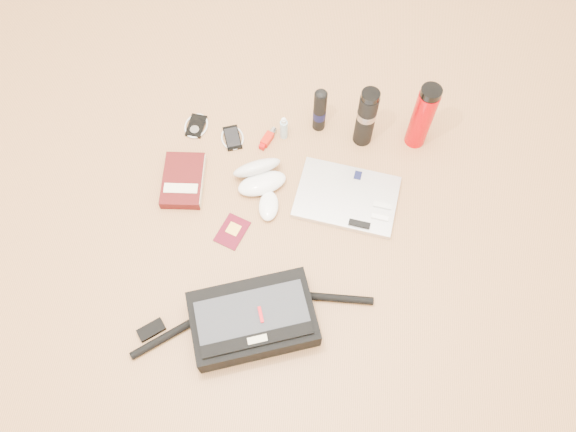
{
  "coord_description": "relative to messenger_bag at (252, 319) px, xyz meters",
  "views": [
    {
      "loc": [
        0.1,
        -0.8,
        1.77
      ],
      "look_at": [
        0.02,
        0.05,
        0.06
      ],
      "focal_mm": 35.0,
      "sensor_mm": 36.0,
      "label": 1
    }
  ],
  "objects": [
    {
      "name": "ground",
      "position": [
        0.05,
        0.32,
        -0.05
      ],
      "size": [
        4.0,
        4.0,
        0.0
      ],
      "primitive_type": "plane",
      "color": "#A97446",
      "rests_on": "ground"
    },
    {
      "name": "mouse",
      "position": [
        0.0,
        0.42,
        -0.03
      ],
      "size": [
        0.07,
        0.12,
        0.04
      ],
      "rotation": [
        0.0,
        0.0,
        0.04
      ],
      "color": "white",
      "rests_on": "ground"
    },
    {
      "name": "aerosol_can",
      "position": [
        0.16,
        0.79,
        0.05
      ],
      "size": [
        0.06,
        0.06,
        0.21
      ],
      "rotation": [
        0.0,
        0.0,
        0.39
      ],
      "color": "black",
      "rests_on": "ground"
    },
    {
      "name": "thermos_red",
      "position": [
        0.52,
        0.76,
        0.1
      ],
      "size": [
        0.08,
        0.08,
        0.29
      ],
      "rotation": [
        0.0,
        0.0,
        -0.05
      ],
      "color": "#BF0308",
      "rests_on": "ground"
    },
    {
      "name": "messenger_bag",
      "position": [
        0.0,
        0.0,
        0.0
      ],
      "size": [
        0.76,
        0.35,
        0.11
      ],
      "rotation": [
        0.0,
        0.0,
        0.32
      ],
      "color": "black",
      "rests_on": "ground"
    },
    {
      "name": "laptop",
      "position": [
        0.28,
        0.48,
        -0.04
      ],
      "size": [
        0.39,
        0.3,
        0.03
      ],
      "rotation": [
        0.0,
        0.0,
        -0.15
      ],
      "color": "silver",
      "rests_on": "ground"
    },
    {
      "name": "spray_bottle",
      "position": [
        0.03,
        0.73,
        -0.0
      ],
      "size": [
        0.03,
        0.03,
        0.11
      ],
      "rotation": [
        0.0,
        0.0,
        -0.02
      ],
      "color": "#A0C8D7",
      "rests_on": "ground"
    },
    {
      "name": "thermos_black",
      "position": [
        0.32,
        0.75,
        0.09
      ],
      "size": [
        0.08,
        0.08,
        0.27
      ],
      "rotation": [
        0.0,
        0.0,
        0.17
      ],
      "color": "black",
      "rests_on": "ground"
    },
    {
      "name": "sunglasses_case",
      "position": [
        -0.04,
        0.53,
        -0.01
      ],
      "size": [
        0.22,
        0.21,
        0.1
      ],
      "rotation": [
        0.0,
        0.0,
        0.43
      ],
      "color": "white",
      "rests_on": "ground"
    },
    {
      "name": "book",
      "position": [
        -0.31,
        0.49,
        -0.03
      ],
      "size": [
        0.16,
        0.23,
        0.04
      ],
      "rotation": [
        0.0,
        0.0,
        0.06
      ],
      "color": "#440C0D",
      "rests_on": "ground"
    },
    {
      "name": "phone",
      "position": [
        -0.17,
        0.7,
        -0.04
      ],
      "size": [
        0.11,
        0.12,
        0.01
      ],
      "rotation": [
        0.0,
        0.0,
        0.33
      ],
      "color": "black",
      "rests_on": "ground"
    },
    {
      "name": "ipod",
      "position": [
        -0.31,
        0.74,
        -0.04
      ],
      "size": [
        0.1,
        0.11,
        0.01
      ],
      "rotation": [
        0.0,
        0.0,
        -0.11
      ],
      "color": "black",
      "rests_on": "ground"
    },
    {
      "name": "passport",
      "position": [
        -0.11,
        0.32,
        -0.05
      ],
      "size": [
        0.12,
        0.14,
        0.01
      ],
      "rotation": [
        0.0,
        0.0,
        -0.37
      ],
      "color": "#4D0615",
      "rests_on": "ground"
    },
    {
      "name": "inhaler",
      "position": [
        -0.03,
        0.71,
        -0.04
      ],
      "size": [
        0.06,
        0.1,
        0.03
      ],
      "rotation": [
        0.0,
        0.0,
        -0.41
      ],
      "color": "#B6190C",
      "rests_on": "ground"
    }
  ]
}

